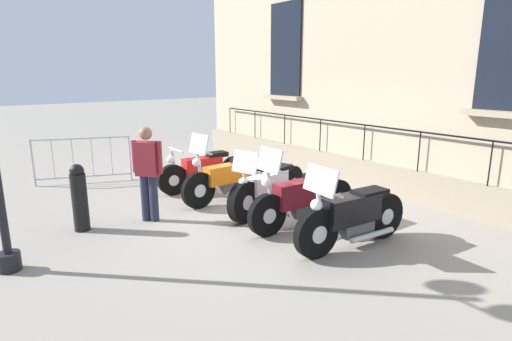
% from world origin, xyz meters
% --- Properties ---
extents(ground_plane, '(60.00, 60.00, 0.00)m').
position_xyz_m(ground_plane, '(0.00, 0.00, 0.00)').
color(ground_plane, gray).
extents(building_facade, '(0.82, 12.29, 7.50)m').
position_xyz_m(building_facade, '(-2.82, -0.00, 3.65)').
color(building_facade, tan).
rests_on(building_facade, ground_plane).
extents(motorcycle_red, '(2.09, 0.66, 0.95)m').
position_xyz_m(motorcycle_red, '(0.39, -1.94, 0.41)').
color(motorcycle_red, black).
rests_on(motorcycle_red, ground_plane).
extents(motorcycle_orange, '(2.20, 0.62, 1.38)m').
position_xyz_m(motorcycle_orange, '(0.37, -0.96, 0.46)').
color(motorcycle_orange, black).
rests_on(motorcycle_orange, ground_plane).
extents(motorcycle_white, '(2.11, 0.84, 1.20)m').
position_xyz_m(motorcycle_white, '(0.18, 0.00, 0.43)').
color(motorcycle_white, black).
rests_on(motorcycle_white, ground_plane).
extents(motorcycle_maroon, '(2.16, 0.63, 1.37)m').
position_xyz_m(motorcycle_maroon, '(0.19, 0.91, 0.47)').
color(motorcycle_maroon, black).
rests_on(motorcycle_maroon, ground_plane).
extents(motorcycle_black, '(2.03, 0.72, 1.26)m').
position_xyz_m(motorcycle_black, '(0.22, 1.95, 0.47)').
color(motorcycle_black, black).
rests_on(motorcycle_black, ground_plane).
extents(crowd_barrier, '(1.96, 0.76, 1.05)m').
position_xyz_m(crowd_barrier, '(2.29, -4.05, 0.56)').
color(crowd_barrier, '#B7B7BF').
rests_on(crowd_barrier, ground_plane).
extents(bollard, '(0.24, 0.24, 1.08)m').
position_xyz_m(bollard, '(3.13, -1.07, 0.54)').
color(bollard, black).
rests_on(bollard, ground_plane).
extents(pedestrian_standing, '(0.40, 0.42, 1.60)m').
position_xyz_m(pedestrian_standing, '(2.08, -0.83, 0.90)').
color(pedestrian_standing, '#23283D').
rests_on(pedestrian_standing, ground_plane).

